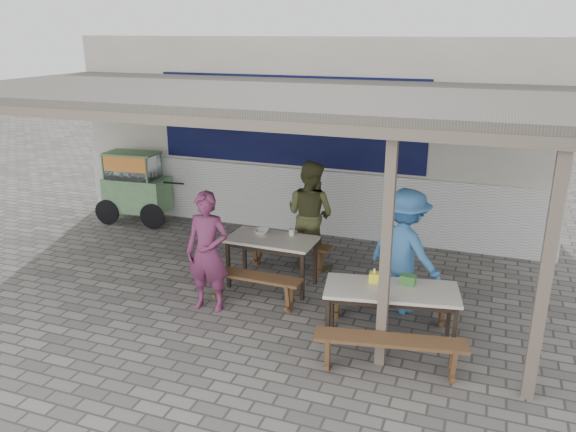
% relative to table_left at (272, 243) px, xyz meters
% --- Properties ---
extents(ground, '(60.00, 60.00, 0.00)m').
position_rel_table_left_xyz_m(ground, '(-0.45, -0.56, -0.67)').
color(ground, slate).
rests_on(ground, ground).
extents(back_wall, '(9.00, 1.28, 3.50)m').
position_rel_table_left_xyz_m(back_wall, '(-0.45, 3.02, 1.05)').
color(back_wall, beige).
rests_on(back_wall, ground).
extents(warung_roof, '(9.00, 4.21, 2.81)m').
position_rel_table_left_xyz_m(warung_roof, '(-0.43, 0.34, 2.05)').
color(warung_roof, '#534E47').
rests_on(warung_roof, ground).
extents(table_left, '(1.28, 0.70, 0.75)m').
position_rel_table_left_xyz_m(table_left, '(0.00, 0.00, 0.00)').
color(table_left, beige).
rests_on(table_left, ground).
extents(bench_left_street, '(1.37, 0.31, 0.45)m').
position_rel_table_left_xyz_m(bench_left_street, '(-0.01, -0.66, -0.33)').
color(bench_left_street, brown).
rests_on(bench_left_street, ground).
extents(bench_left_wall, '(1.37, 0.31, 0.45)m').
position_rel_table_left_xyz_m(bench_left_wall, '(0.01, 0.66, -0.33)').
color(bench_left_wall, brown).
rests_on(bench_left_wall, ground).
extents(table_right, '(1.63, 0.93, 0.75)m').
position_rel_table_left_xyz_m(table_right, '(1.92, -1.07, 0.00)').
color(table_right, beige).
rests_on(table_right, ground).
extents(bench_right_street, '(1.66, 0.57, 0.45)m').
position_rel_table_left_xyz_m(bench_right_street, '(2.03, -1.67, -0.32)').
color(bench_right_street, brown).
rests_on(bench_right_street, ground).
extents(bench_right_wall, '(1.66, 0.57, 0.45)m').
position_rel_table_left_xyz_m(bench_right_wall, '(1.81, -0.46, -0.32)').
color(bench_right_wall, brown).
rests_on(bench_right_wall, ground).
extents(vendor_cart, '(1.72, 0.77, 1.39)m').
position_rel_table_left_xyz_m(vendor_cart, '(-3.58, 1.83, 0.09)').
color(vendor_cart, '#76A06A').
rests_on(vendor_cart, ground).
extents(patron_street_side, '(0.62, 0.43, 1.63)m').
position_rel_table_left_xyz_m(patron_street_side, '(-0.53, -0.94, 0.15)').
color(patron_street_side, '#642849').
rests_on(patron_street_side, ground).
extents(patron_wall_side, '(0.99, 0.87, 1.71)m').
position_rel_table_left_xyz_m(patron_wall_side, '(0.28, 0.93, 0.19)').
color(patron_wall_side, '#4A4D2A').
rests_on(patron_wall_side, ground).
extents(patron_right_table, '(1.26, 1.08, 1.68)m').
position_rel_table_left_xyz_m(patron_right_table, '(1.91, -0.08, 0.17)').
color(patron_right_table, '#3D79BB').
rests_on(patron_right_table, ground).
extents(tissue_box, '(0.12, 0.12, 0.11)m').
position_rel_table_left_xyz_m(tissue_box, '(1.69, -0.95, 0.14)').
color(tissue_box, yellow).
rests_on(tissue_box, table_right).
extents(donation_box, '(0.18, 0.13, 0.12)m').
position_rel_table_left_xyz_m(donation_box, '(2.08, -0.89, 0.14)').
color(donation_box, '#3D7936').
rests_on(donation_box, table_right).
extents(condiment_jar, '(0.08, 0.08, 0.09)m').
position_rel_table_left_xyz_m(condiment_jar, '(0.23, 0.22, 0.13)').
color(condiment_jar, beige).
rests_on(condiment_jar, table_left).
extents(condiment_bowl, '(0.26, 0.26, 0.05)m').
position_rel_table_left_xyz_m(condiment_bowl, '(-0.22, 0.14, 0.11)').
color(condiment_bowl, white).
rests_on(condiment_bowl, table_left).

